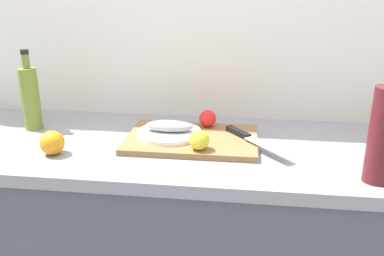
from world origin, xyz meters
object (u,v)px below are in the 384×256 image
(fish_fillet, at_px, (169,126))
(lemon_0, at_px, (199,140))
(orange_0, at_px, (52,143))
(chef_knife, at_px, (248,137))
(olive_oil_bottle, at_px, (30,97))
(cutting_board, at_px, (192,139))
(white_plate, at_px, (170,133))
(wine_bottle, at_px, (383,133))

(fish_fillet, xyz_separation_m, lemon_0, (0.11, -0.11, -0.00))
(lemon_0, bearing_deg, orange_0, -173.85)
(chef_knife, height_order, olive_oil_bottle, olive_oil_bottle)
(cutting_board, distance_m, orange_0, 0.45)
(fish_fillet, distance_m, orange_0, 0.38)
(cutting_board, xyz_separation_m, orange_0, (-0.42, -0.16, 0.03))
(fish_fillet, xyz_separation_m, orange_0, (-0.34, -0.16, -0.01))
(white_plate, bearing_deg, chef_knife, -1.84)
(white_plate, bearing_deg, fish_fillet, 90.00)
(cutting_board, height_order, wine_bottle, wine_bottle)
(lemon_0, relative_size, orange_0, 0.83)
(olive_oil_bottle, distance_m, orange_0, 0.29)
(olive_oil_bottle, relative_size, wine_bottle, 0.83)
(lemon_0, bearing_deg, white_plate, 135.32)
(white_plate, height_order, orange_0, orange_0)
(cutting_board, height_order, fish_fillet, fish_fillet)
(white_plate, relative_size, lemon_0, 3.40)
(orange_0, bearing_deg, cutting_board, 20.82)
(cutting_board, height_order, lemon_0, lemon_0)
(fish_fillet, distance_m, chef_knife, 0.27)
(cutting_board, xyz_separation_m, olive_oil_bottle, (-0.59, 0.06, 0.11))
(olive_oil_bottle, bearing_deg, white_plate, -6.23)
(fish_fillet, distance_m, olive_oil_bottle, 0.52)
(fish_fillet, distance_m, lemon_0, 0.16)
(chef_knife, relative_size, lemon_0, 3.82)
(cutting_board, height_order, orange_0, orange_0)
(white_plate, distance_m, wine_bottle, 0.66)
(lemon_0, height_order, olive_oil_bottle, olive_oil_bottle)
(cutting_board, height_order, olive_oil_bottle, olive_oil_bottle)
(lemon_0, bearing_deg, olive_oil_bottle, 164.99)
(wine_bottle, bearing_deg, white_plate, 159.90)
(cutting_board, distance_m, wine_bottle, 0.59)
(fish_fillet, height_order, wine_bottle, wine_bottle)
(cutting_board, relative_size, orange_0, 5.72)
(lemon_0, height_order, wine_bottle, wine_bottle)
(white_plate, xyz_separation_m, chef_knife, (0.26, -0.01, 0.00))
(chef_knife, bearing_deg, fish_fillet, -131.59)
(white_plate, xyz_separation_m, fish_fillet, (0.00, 0.00, 0.03))
(wine_bottle, bearing_deg, cutting_board, 157.48)
(orange_0, bearing_deg, olive_oil_bottle, 128.56)
(wine_bottle, bearing_deg, lemon_0, 167.40)
(cutting_board, bearing_deg, wine_bottle, -22.52)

